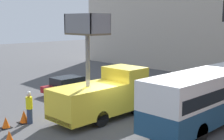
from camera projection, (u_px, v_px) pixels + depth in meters
The scene contains 9 objects.
ground_plane at pixel (105, 123), 17.92m from camera, with size 120.00×120.00×0.00m, color #4C4C4F.
utility_truck at pixel (103, 93), 18.55m from camera, with size 2.43×6.14×6.18m.
city_bus at pixel (214, 92), 17.69m from camera, with size 2.49×11.04×3.06m.
road_worker_near_truck at pixel (29, 107), 17.63m from camera, with size 0.38×0.38×1.89m.
road_worker_directing at pixel (182, 116), 16.27m from camera, with size 0.38×0.38×1.76m.
traffic_cone_near_truck at pixel (6, 123), 16.97m from camera, with size 0.55×0.55×0.63m.
traffic_cone_mid_road at pixel (24, 117), 17.85m from camera, with size 0.64×0.64×0.73m.
traffic_cone_far_side at pixel (9, 139), 14.43m from camera, with size 0.70×0.70×0.80m.
parked_car_curbside at pixel (69, 85), 24.88m from camera, with size 1.85×4.28×1.37m.
Camera 1 is at (12.46, -11.87, 5.83)m, focal length 50.00 mm.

